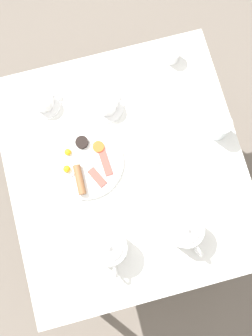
# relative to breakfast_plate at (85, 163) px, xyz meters

# --- Properties ---
(ground_plane) EXTENTS (8.00, 8.00, 0.00)m
(ground_plane) POSITION_rel_breakfast_plate_xyz_m (-0.06, -0.15, -0.76)
(ground_plane) COLOR #70665B
(table) EXTENTS (0.99, 0.91, 0.75)m
(table) POSITION_rel_breakfast_plate_xyz_m (-0.06, -0.15, -0.09)
(table) COLOR white
(table) RESTS_ON ground_plane
(breakfast_plate) EXTENTS (0.29, 0.29, 0.04)m
(breakfast_plate) POSITION_rel_breakfast_plate_xyz_m (0.00, 0.00, 0.00)
(breakfast_plate) COLOR white
(breakfast_plate) RESTS_ON table
(teapot_near) EXTENTS (0.22, 0.13, 0.13)m
(teapot_near) POSITION_rel_breakfast_plate_xyz_m (-0.34, -0.02, 0.05)
(teapot_near) COLOR white
(teapot_near) RESTS_ON table
(teapot_far) EXTENTS (0.21, 0.13, 0.13)m
(teapot_far) POSITION_rel_breakfast_plate_xyz_m (-0.35, -0.29, 0.05)
(teapot_far) COLOR white
(teapot_far) RESTS_ON table
(teacup_with_saucer_left) EXTENTS (0.14, 0.14, 0.06)m
(teacup_with_saucer_left) POSITION_rel_breakfast_plate_xyz_m (0.20, -0.14, 0.02)
(teacup_with_saucer_left) COLOR white
(teacup_with_saucer_left) RESTS_ON table
(teacup_with_saucer_right) EXTENTS (0.14, 0.14, 0.06)m
(teacup_with_saucer_right) POSITION_rel_breakfast_plate_xyz_m (0.28, 0.10, 0.02)
(teacup_with_saucer_right) COLOR white
(teacup_with_saucer_right) RESTS_ON table
(water_glass_tall) EXTENTS (0.08, 0.08, 0.10)m
(water_glass_tall) POSITION_rel_breakfast_plate_xyz_m (-0.01, -0.53, 0.04)
(water_glass_tall) COLOR white
(water_glass_tall) RESTS_ON table
(creamer_jug) EXTENTS (0.09, 0.06, 0.06)m
(creamer_jug) POSITION_rel_breakfast_plate_xyz_m (0.34, -0.44, 0.02)
(creamer_jug) COLOR white
(creamer_jug) RESTS_ON table
(napkin_folded) EXTENTS (0.13, 0.14, 0.01)m
(napkin_folded) POSITION_rel_breakfast_plate_xyz_m (-0.02, -0.27, -0.01)
(napkin_folded) COLOR white
(napkin_folded) RESTS_ON table
(fork_by_plate) EXTENTS (0.04, 0.16, 0.00)m
(fork_by_plate) POSITION_rel_breakfast_plate_xyz_m (-0.19, 0.19, -0.01)
(fork_by_plate) COLOR silver
(fork_by_plate) RESTS_ON table
(knife_by_plate) EXTENTS (0.10, 0.20, 0.00)m
(knife_by_plate) POSITION_rel_breakfast_plate_xyz_m (0.16, -0.41, -0.01)
(knife_by_plate) COLOR silver
(knife_by_plate) RESTS_ON table
(spoon_for_tea) EXTENTS (0.14, 0.03, 0.00)m
(spoon_for_tea) POSITION_rel_breakfast_plate_xyz_m (-0.14, -0.42, -0.01)
(spoon_for_tea) COLOR silver
(spoon_for_tea) RESTS_ON table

